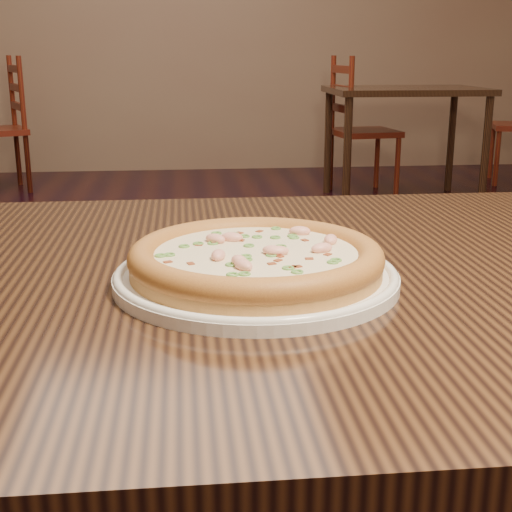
{
  "coord_description": "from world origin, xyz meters",
  "views": [
    {
      "loc": [
        0.13,
        -1.61,
        0.98
      ],
      "look_at": [
        0.2,
        -0.92,
        0.78
      ],
      "focal_mm": 50.0,
      "sensor_mm": 36.0,
      "label": 1
    }
  ],
  "objects": [
    {
      "name": "chair_b",
      "position": [
        -1.15,
        3.69,
        0.44
      ],
      "size": [
        0.55,
        0.55,
        0.95
      ],
      "color": "maroon",
      "rests_on": "ground"
    },
    {
      "name": "hero_table",
      "position": [
        0.32,
        -0.87,
        0.65
      ],
      "size": [
        1.2,
        0.8,
        0.75
      ],
      "color": "black",
      "rests_on": "ground"
    },
    {
      "name": "plate",
      "position": [
        0.2,
        -0.92,
        0.76
      ],
      "size": [
        0.29,
        0.29,
        0.02
      ],
      "color": "white",
      "rests_on": "hero_table"
    },
    {
      "name": "bg_table_right",
      "position": [
        1.61,
        3.06,
        0.65
      ],
      "size": [
        1.0,
        0.7,
        0.75
      ],
      "color": "black",
      "rests_on": "ground"
    },
    {
      "name": "ground",
      "position": [
        0.0,
        0.0,
        0.0
      ],
      "size": [
        9.0,
        9.0,
        0.0
      ],
      "primitive_type": "plane",
      "color": "black"
    },
    {
      "name": "chair_c",
      "position": [
        1.35,
        3.31,
        0.44
      ],
      "size": [
        0.47,
        0.47,
        0.95
      ],
      "color": "maroon",
      "rests_on": "ground"
    },
    {
      "name": "pizza",
      "position": [
        0.2,
        -0.92,
        0.78
      ],
      "size": [
        0.26,
        0.26,
        0.03
      ],
      "color": "#C98848",
      "rests_on": "plate"
    }
  ]
}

